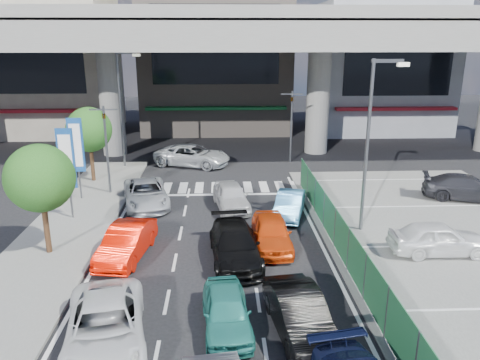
{
  "coord_description": "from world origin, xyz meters",
  "views": [
    {
      "loc": [
        0.36,
        -14.49,
        8.86
      ],
      "look_at": [
        1.25,
        6.83,
        2.35
      ],
      "focal_mm": 35.0,
      "sensor_mm": 36.0,
      "label": 1
    }
  ],
  "objects_px": {
    "taxi_orange_left": "(127,242)",
    "parked_sedan_dgrey": "(467,188)",
    "tree_near": "(40,178)",
    "tree_far": "(89,130)",
    "traffic_light_left": "(105,128)",
    "traffic_light_right": "(292,109)",
    "signboard_near": "(67,161)",
    "wagon_silver_front_left": "(146,194)",
    "sedan_white_front_mid": "(231,196)",
    "street_lamp_right": "(372,132)",
    "hatch_black_mid_right": "(300,314)",
    "sedan_white_mid_left": "(105,326)",
    "taxi_orange_right": "(271,232)",
    "sedan_black_mid": "(235,245)",
    "signboard_far": "(76,148)",
    "traffic_cone": "(354,242)",
    "kei_truck_front_right": "(289,204)",
    "crossing_wagon_silver": "(192,155)",
    "street_lamp_left": "(123,100)",
    "taxi_teal_mid": "(226,311)",
    "parked_sedan_white": "(439,238)"
  },
  "relations": [
    {
      "from": "taxi_orange_left",
      "to": "parked_sedan_dgrey",
      "type": "distance_m",
      "value": 19.01
    },
    {
      "from": "tree_near",
      "to": "tree_far",
      "type": "relative_size",
      "value": 1.0
    },
    {
      "from": "traffic_light_left",
      "to": "traffic_light_right",
      "type": "bearing_deg",
      "value": 30.89
    },
    {
      "from": "signboard_near",
      "to": "wagon_silver_front_left",
      "type": "distance_m",
      "value": 4.62
    },
    {
      "from": "traffic_light_left",
      "to": "sedan_white_front_mid",
      "type": "height_order",
      "value": "traffic_light_left"
    },
    {
      "from": "taxi_orange_left",
      "to": "street_lamp_right",
      "type": "bearing_deg",
      "value": 21.63
    },
    {
      "from": "signboard_near",
      "to": "taxi_orange_left",
      "type": "bearing_deg",
      "value": -51.08
    },
    {
      "from": "traffic_light_right",
      "to": "hatch_black_mid_right",
      "type": "distance_m",
      "value": 21.44
    },
    {
      "from": "parked_sedan_dgrey",
      "to": "sedan_white_mid_left",
      "type": "bearing_deg",
      "value": 143.59
    },
    {
      "from": "street_lamp_right",
      "to": "taxi_orange_right",
      "type": "distance_m",
      "value": 6.4
    },
    {
      "from": "tree_far",
      "to": "taxi_orange_right",
      "type": "relative_size",
      "value": 1.19
    },
    {
      "from": "hatch_black_mid_right",
      "to": "sedan_black_mid",
      "type": "distance_m",
      "value": 5.44
    },
    {
      "from": "wagon_silver_front_left",
      "to": "parked_sedan_dgrey",
      "type": "xyz_separation_m",
      "value": [
        18.03,
        0.07,
        0.08
      ]
    },
    {
      "from": "signboard_far",
      "to": "traffic_cone",
      "type": "relative_size",
      "value": 6.65
    },
    {
      "from": "traffic_light_right",
      "to": "hatch_black_mid_right",
      "type": "relative_size",
      "value": 1.25
    },
    {
      "from": "traffic_light_right",
      "to": "signboard_near",
      "type": "distance_m",
      "value": 16.83
    },
    {
      "from": "tree_far",
      "to": "traffic_cone",
      "type": "distance_m",
      "value": 17.77
    },
    {
      "from": "tree_far",
      "to": "kei_truck_front_right",
      "type": "relative_size",
      "value": 1.28
    },
    {
      "from": "traffic_light_right",
      "to": "crossing_wagon_silver",
      "type": "relative_size",
      "value": 0.96
    },
    {
      "from": "sedan_white_mid_left",
      "to": "traffic_cone",
      "type": "relative_size",
      "value": 7.03
    },
    {
      "from": "traffic_light_left",
      "to": "crossing_wagon_silver",
      "type": "height_order",
      "value": "traffic_light_left"
    },
    {
      "from": "traffic_light_left",
      "to": "street_lamp_left",
      "type": "bearing_deg",
      "value": 91.2
    },
    {
      "from": "signboard_near",
      "to": "sedan_white_front_mid",
      "type": "xyz_separation_m",
      "value": [
        8.08,
        1.3,
        -2.37
      ]
    },
    {
      "from": "kei_truck_front_right",
      "to": "taxi_orange_left",
      "type": "bearing_deg",
      "value": -133.98
    },
    {
      "from": "crossing_wagon_silver",
      "to": "traffic_cone",
      "type": "height_order",
      "value": "crossing_wagon_silver"
    },
    {
      "from": "traffic_light_right",
      "to": "crossing_wagon_silver",
      "type": "height_order",
      "value": "traffic_light_right"
    },
    {
      "from": "wagon_silver_front_left",
      "to": "traffic_cone",
      "type": "distance_m",
      "value": 11.62
    },
    {
      "from": "tree_near",
      "to": "sedan_white_front_mid",
      "type": "height_order",
      "value": "tree_near"
    },
    {
      "from": "traffic_light_left",
      "to": "traffic_light_right",
      "type": "distance_m",
      "value": 13.63
    },
    {
      "from": "signboard_far",
      "to": "taxi_orange_right",
      "type": "distance_m",
      "value": 12.34
    },
    {
      "from": "taxi_teal_mid",
      "to": "taxi_orange_left",
      "type": "xyz_separation_m",
      "value": [
        -4.09,
        5.18,
        0.07
      ]
    },
    {
      "from": "taxi_teal_mid",
      "to": "traffic_light_right",
      "type": "bearing_deg",
      "value": 72.07
    },
    {
      "from": "street_lamp_left",
      "to": "traffic_light_right",
      "type": "bearing_deg",
      "value": 4.83
    },
    {
      "from": "kei_truck_front_right",
      "to": "parked_sedan_dgrey",
      "type": "height_order",
      "value": "parked_sedan_dgrey"
    },
    {
      "from": "street_lamp_right",
      "to": "crossing_wagon_silver",
      "type": "relative_size",
      "value": 1.48
    },
    {
      "from": "wagon_silver_front_left",
      "to": "kei_truck_front_right",
      "type": "height_order",
      "value": "wagon_silver_front_left"
    },
    {
      "from": "signboard_far",
      "to": "parked_sedan_white",
      "type": "bearing_deg",
      "value": -24.27
    },
    {
      "from": "tree_near",
      "to": "parked_sedan_dgrey",
      "type": "bearing_deg",
      "value": 15.84
    },
    {
      "from": "taxi_teal_mid",
      "to": "parked_sedan_white",
      "type": "bearing_deg",
      "value": 24.24
    },
    {
      "from": "sedan_black_mid",
      "to": "wagon_silver_front_left",
      "type": "height_order",
      "value": "sedan_black_mid"
    },
    {
      "from": "tree_near",
      "to": "tree_far",
      "type": "bearing_deg",
      "value": 94.36
    },
    {
      "from": "sedan_white_mid_left",
      "to": "taxi_orange_left",
      "type": "height_order",
      "value": "same"
    },
    {
      "from": "parked_sedan_white",
      "to": "signboard_near",
      "type": "bearing_deg",
      "value": 74.83
    },
    {
      "from": "tree_near",
      "to": "tree_far",
      "type": "xyz_separation_m",
      "value": [
        -0.8,
        10.5,
        0.0
      ]
    },
    {
      "from": "street_lamp_right",
      "to": "parked_sedan_white",
      "type": "distance_m",
      "value": 5.38
    },
    {
      "from": "traffic_light_right",
      "to": "sedan_black_mid",
      "type": "relative_size",
      "value": 1.1
    },
    {
      "from": "street_lamp_right",
      "to": "parked_sedan_dgrey",
      "type": "bearing_deg",
      "value": 29.67
    },
    {
      "from": "tree_near",
      "to": "taxi_teal_mid",
      "type": "height_order",
      "value": "tree_near"
    },
    {
      "from": "street_lamp_left",
      "to": "hatch_black_mid_right",
      "type": "xyz_separation_m",
      "value": [
        9.05,
        -20.01,
        -4.09
      ]
    },
    {
      "from": "taxi_orange_left",
      "to": "tree_near",
      "type": "bearing_deg",
      "value": -178.45
    }
  ]
}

